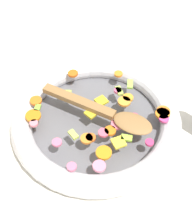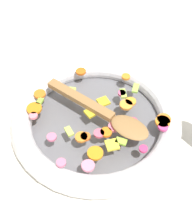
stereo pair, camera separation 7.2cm
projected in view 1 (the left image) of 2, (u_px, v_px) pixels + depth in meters
The scene contains 4 objects.
ground_plane at pixel (96, 125), 0.76m from camera, with size 4.00×4.00×0.00m, color silver.
skillet at pixel (96, 120), 0.74m from camera, with size 0.40×0.40×0.05m.
chopped_vegetables at pixel (103, 117), 0.71m from camera, with size 0.31×0.31×0.01m.
wooden_spoon at pixel (108, 113), 0.70m from camera, with size 0.25×0.18×0.01m.
Camera 1 is at (-0.41, 0.22, 0.60)m, focal length 50.00 mm.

